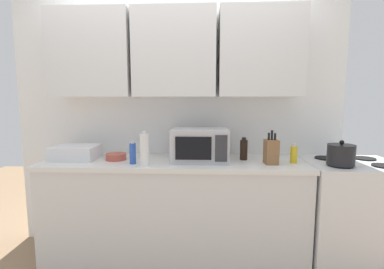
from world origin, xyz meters
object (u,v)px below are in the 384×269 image
object	(u,v)px
kettle	(341,155)
knife_block	(271,151)
bottle_white_jar	(144,150)
bowl_ceramic_small	(116,157)
bottle_blue_cleaner	(133,153)
microwave	(200,145)
stove_range	(349,213)
bottle_yellow_mustard	(294,154)
bottle_soy_dark	(244,149)
dish_rack	(76,152)

from	to	relation	value
kettle	knife_block	bearing A→B (deg)	173.89
bottle_white_jar	bowl_ceramic_small	size ratio (longest dim) A/B	1.59
bottle_white_jar	bottle_blue_cleaner	distance (m)	0.14
microwave	knife_block	world-z (taller)	microwave
kettle	knife_block	xyz separation A→B (m)	(-0.53, 0.06, 0.01)
stove_range	bottle_yellow_mustard	size ratio (longest dim) A/B	5.50
bottle_blue_cleaner	bottle_soy_dark	xyz separation A→B (m)	(0.93, 0.20, 0.00)
stove_range	bottle_soy_dark	xyz separation A→B (m)	(-0.91, 0.07, 0.54)
bottle_soy_dark	bottle_blue_cleaner	bearing A→B (deg)	-167.77
bottle_yellow_mustard	bottle_white_jar	size ratio (longest dim) A/B	0.59
microwave	bowl_ceramic_small	world-z (taller)	microwave
microwave	kettle	bearing A→B (deg)	-7.56
stove_range	bottle_soy_dark	bearing A→B (deg)	175.79
kettle	bottle_blue_cleaner	world-z (taller)	kettle
bottle_yellow_mustard	bottle_soy_dark	size ratio (longest dim) A/B	0.84
bottle_white_jar	bowl_ceramic_small	world-z (taller)	bottle_white_jar
knife_block	bottle_yellow_mustard	size ratio (longest dim) A/B	1.68
microwave	knife_block	distance (m)	0.59
bottle_yellow_mustard	bowl_ceramic_small	bearing A→B (deg)	178.21
microwave	dish_rack	distance (m)	1.10
bottle_white_jar	bottle_soy_dark	world-z (taller)	bottle_white_jar
stove_range	bowl_ceramic_small	size ratio (longest dim) A/B	5.19
stove_range	knife_block	world-z (taller)	knife_block
knife_block	bottle_white_jar	bearing A→B (deg)	-173.27
dish_rack	bottle_soy_dark	distance (m)	1.49
stove_range	microwave	world-z (taller)	microwave
kettle	microwave	world-z (taller)	microwave
knife_block	bottle_soy_dark	bearing A→B (deg)	143.55
bottle_blue_cleaner	bottle_yellow_mustard	bearing A→B (deg)	4.18
dish_rack	bowl_ceramic_small	xyz separation A→B (m)	(0.36, -0.01, -0.03)
bottle_yellow_mustard	bottle_white_jar	bearing A→B (deg)	-172.27
stove_range	knife_block	bearing A→B (deg)	-173.29
bottle_white_jar	bowl_ceramic_small	bearing A→B (deg)	144.64
stove_range	bottle_white_jar	xyz separation A→B (m)	(-1.73, -0.20, 0.58)
bottle_blue_cleaner	bowl_ceramic_small	distance (m)	0.24
microwave	bottle_blue_cleaner	size ratio (longest dim) A/B	2.55
stove_range	dish_rack	bearing A→B (deg)	179.52
bottle_white_jar	bottle_soy_dark	bearing A→B (deg)	18.25
knife_block	bottle_blue_cleaner	xyz separation A→B (m)	(-1.13, -0.05, -0.02)
stove_range	kettle	distance (m)	0.58
bottle_blue_cleaner	bowl_ceramic_small	world-z (taller)	bottle_blue_cleaner
knife_block	bottle_yellow_mustard	xyz separation A→B (m)	(0.20, 0.05, -0.03)
stove_range	bottle_blue_cleaner	world-z (taller)	bottle_blue_cleaner
bottle_yellow_mustard	bottle_soy_dark	bearing A→B (deg)	165.37
knife_block	bottle_white_jar	xyz separation A→B (m)	(-1.02, -0.12, 0.03)
dish_rack	knife_block	world-z (taller)	knife_block
dish_rack	knife_block	bearing A→B (deg)	-3.49
bottle_soy_dark	bowl_ceramic_small	bearing A→B (deg)	-177.07
kettle	bottle_blue_cleaner	bearing A→B (deg)	179.84
knife_block	bottle_white_jar	world-z (taller)	same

